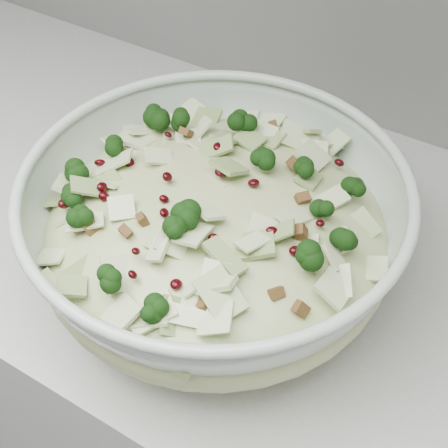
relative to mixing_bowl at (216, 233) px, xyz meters
name	(u,v)px	position (x,y,z in m)	size (l,w,h in m)	color
counter	(128,338)	(-0.26, 0.10, -0.53)	(3.60, 0.60, 0.90)	silver
mixing_bowl	(216,233)	(0.00, 0.00, 0.00)	(0.52, 0.52, 0.16)	#AEC0B2
salad	(215,216)	(0.00, 0.00, 0.03)	(0.51, 0.51, 0.16)	#B6C889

